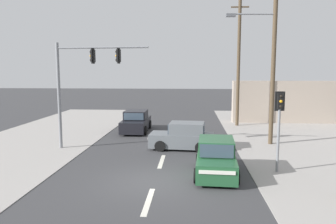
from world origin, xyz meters
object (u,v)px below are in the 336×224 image
object	(u,v)px
sedan_kerbside_parked	(136,122)
hatchback_oncoming_mid	(216,158)
utility_pole_midground_right	(272,49)
utility_pole_background_right	(239,58)
pedestal_signal_right_kerb	(279,118)
hatchback_receding_far	(183,137)
traffic_signal_mast	(80,76)

from	to	relation	value
sedan_kerbside_parked	hatchback_oncoming_mid	xyz separation A→B (m)	(5.13, -9.79, -0.00)
utility_pole_midground_right	utility_pole_background_right	distance (m)	6.83
hatchback_oncoming_mid	pedestal_signal_right_kerb	bearing A→B (deg)	11.10
hatchback_oncoming_mid	hatchback_receding_far	bearing A→B (deg)	108.52
pedestal_signal_right_kerb	sedan_kerbside_parked	bearing A→B (deg)	130.27
traffic_signal_mast	hatchback_oncoming_mid	size ratio (longest dim) A/B	1.61
utility_pole_background_right	traffic_signal_mast	bearing A→B (deg)	-138.55
pedestal_signal_right_kerb	hatchback_oncoming_mid	world-z (taller)	pedestal_signal_right_kerb
hatchback_receding_far	pedestal_signal_right_kerb	bearing A→B (deg)	-43.59
traffic_signal_mast	pedestal_signal_right_kerb	world-z (taller)	traffic_signal_mast
traffic_signal_mast	hatchback_receding_far	distance (m)	6.71
traffic_signal_mast	sedan_kerbside_parked	xyz separation A→B (m)	(2.16, 5.63, -3.44)
hatchback_receding_far	hatchback_oncoming_mid	size ratio (longest dim) A/B	1.01
hatchback_receding_far	utility_pole_midground_right	bearing A→B (deg)	17.11
utility_pole_background_right	pedestal_signal_right_kerb	world-z (taller)	utility_pole_background_right
traffic_signal_mast	pedestal_signal_right_kerb	distance (m)	10.77
utility_pole_midground_right	pedestal_signal_right_kerb	size ratio (longest dim) A/B	3.01
utility_pole_midground_right	sedan_kerbside_parked	size ratio (longest dim) A/B	2.52
utility_pole_midground_right	hatchback_oncoming_mid	world-z (taller)	utility_pole_midground_right
pedestal_signal_right_kerb	traffic_signal_mast	bearing A→B (deg)	160.08
traffic_signal_mast	hatchback_oncoming_mid	bearing A→B (deg)	-29.71
utility_pole_background_right	hatchback_receding_far	xyz separation A→B (m)	(-4.18, -8.35, -4.79)
hatchback_receding_far	utility_pole_background_right	bearing A→B (deg)	63.39
utility_pole_midground_right	sedan_kerbside_parked	world-z (taller)	utility_pole_midground_right
utility_pole_background_right	hatchback_oncoming_mid	world-z (taller)	utility_pole_background_right
utility_pole_midground_right	hatchback_receding_far	world-z (taller)	utility_pole_midground_right
utility_pole_background_right	hatchback_oncoming_mid	distance (m)	14.04
sedan_kerbside_parked	hatchback_oncoming_mid	distance (m)	11.05
sedan_kerbside_parked	traffic_signal_mast	bearing A→B (deg)	-110.94
utility_pole_background_right	hatchback_oncoming_mid	size ratio (longest dim) A/B	2.83
sedan_kerbside_parked	pedestal_signal_right_kerb	bearing A→B (deg)	-49.73
sedan_kerbside_parked	hatchback_receding_far	bearing A→B (deg)	-55.42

